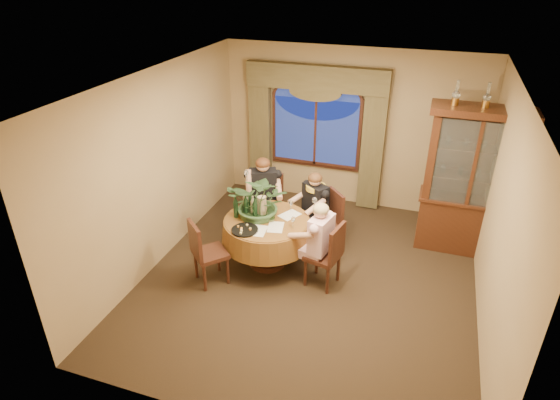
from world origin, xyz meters
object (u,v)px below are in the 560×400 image
(chair_back, at_px, (270,206))
(chair_front_left, at_px, (210,252))
(chair_back_right, at_px, (324,223))
(centerpiece_plant, at_px, (260,179))
(wine_bottle_3, at_px, (255,209))
(wine_bottle_1, at_px, (253,206))
(person_pink, at_px, (321,245))
(oil_lamp_center, at_px, (488,95))
(oil_lamp_right, at_px, (520,98))
(wine_bottle_2, at_px, (245,202))
(china_cabinet, at_px, (469,183))
(stoneware_vase, at_px, (262,206))
(chair_right, at_px, (323,254))
(wine_bottle_4, at_px, (236,207))
(dining_table, at_px, (267,242))
(oil_lamp_left, at_px, (457,93))
(wine_bottle_5, at_px, (251,202))
(person_back, at_px, (263,196))
(wine_bottle_0, at_px, (246,206))
(olive_bowl, at_px, (270,219))
(person_scarf, at_px, (315,209))

(chair_back, xyz_separation_m, chair_front_left, (-0.33, -1.50, 0.00))
(chair_back_right, height_order, centerpiece_plant, centerpiece_plant)
(centerpiece_plant, xyz_separation_m, wine_bottle_3, (-0.04, -0.12, -0.41))
(wine_bottle_1, distance_m, wine_bottle_3, 0.08)
(person_pink, bearing_deg, oil_lamp_center, -36.53)
(chair_back_right, xyz_separation_m, chair_back, (-0.95, 0.23, 0.00))
(wine_bottle_3, bearing_deg, oil_lamp_right, 23.34)
(wine_bottle_2, xyz_separation_m, wine_bottle_3, (0.21, -0.15, 0.00))
(china_cabinet, bearing_deg, wine_bottle_1, -155.26)
(oil_lamp_center, distance_m, stoneware_vase, 3.42)
(chair_right, height_order, wine_bottle_2, wine_bottle_2)
(chair_back_right, relative_size, wine_bottle_4, 2.91)
(oil_lamp_right, height_order, wine_bottle_2, oil_lamp_right)
(dining_table, xyz_separation_m, wine_bottle_4, (-0.44, -0.07, 0.54))
(chair_front_left, height_order, wine_bottle_4, wine_bottle_4)
(wine_bottle_2, bearing_deg, dining_table, -16.69)
(stoneware_vase, bearing_deg, oil_lamp_left, 28.09)
(oil_lamp_left, distance_m, centerpiece_plant, 2.94)
(dining_table, height_order, oil_lamp_center, oil_lamp_center)
(centerpiece_plant, relative_size, wine_bottle_5, 2.95)
(wine_bottle_2, bearing_deg, stoneware_vase, -6.11)
(person_back, relative_size, wine_bottle_4, 4.06)
(oil_lamp_right, height_order, wine_bottle_0, oil_lamp_right)
(chair_right, relative_size, wine_bottle_5, 2.91)
(olive_bowl, bearing_deg, oil_lamp_left, 31.55)
(chair_right, relative_size, wine_bottle_2, 2.91)
(chair_back_right, distance_m, chair_front_left, 1.80)
(china_cabinet, relative_size, centerpiece_plant, 2.32)
(chair_back, xyz_separation_m, olive_bowl, (0.32, -0.87, 0.29))
(oil_lamp_center, xyz_separation_m, centerpiece_plant, (-2.80, -1.27, -1.10))
(stoneware_vase, xyz_separation_m, centerpiece_plant, (-0.02, 0.00, 0.43))
(oil_lamp_left, bearing_deg, china_cabinet, 0.00)
(wine_bottle_3, bearing_deg, wine_bottle_4, -174.33)
(oil_lamp_center, distance_m, chair_back, 3.56)
(chair_back, bearing_deg, china_cabinet, 172.89)
(china_cabinet, height_order, wine_bottle_1, china_cabinet)
(centerpiece_plant, height_order, wine_bottle_4, centerpiece_plant)
(china_cabinet, xyz_separation_m, person_pink, (-1.83, -1.55, -0.50))
(chair_right, height_order, wine_bottle_3, wine_bottle_3)
(oil_lamp_left, bearing_deg, person_scarf, -160.73)
(wine_bottle_2, relative_size, wine_bottle_4, 1.00)
(china_cabinet, height_order, centerpiece_plant, china_cabinet)
(person_scarf, distance_m, wine_bottle_3, 1.07)
(oil_lamp_center, relative_size, stoneware_vase, 1.10)
(person_back, bearing_deg, dining_table, 90.00)
(dining_table, xyz_separation_m, olive_bowl, (0.06, -0.01, 0.40))
(wine_bottle_1, distance_m, wine_bottle_5, 0.13)
(chair_right, xyz_separation_m, chair_front_left, (-1.48, -0.44, 0.00))
(china_cabinet, bearing_deg, wine_bottle_0, -155.70)
(stoneware_vase, bearing_deg, chair_back, 101.35)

